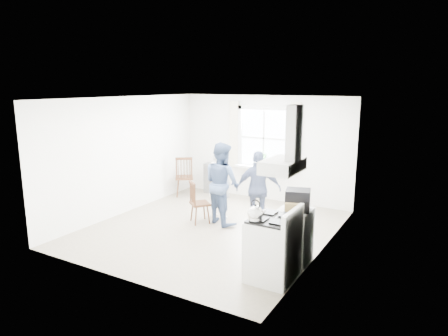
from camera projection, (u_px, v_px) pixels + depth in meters
room_shell at (211, 165)px, 7.82m from camera, size 4.62×5.12×2.64m
window_assembly at (263, 142)px, 9.86m from camera, size 1.88×0.24×1.70m
range_hood at (287, 155)px, 5.54m from camera, size 0.45×0.76×0.94m
shelf_unit at (213, 178)px, 10.66m from camera, size 0.40×0.30×0.80m
gas_stove at (273, 248)px, 5.91m from camera, size 0.68×0.76×1.12m
kettle at (255, 214)px, 5.67m from camera, size 0.23×0.23×0.32m
low_cabinet at (294, 236)px, 6.48m from camera, size 0.50×0.55×0.90m
stereo_stack at (298, 200)px, 6.30m from camera, size 0.45×0.43×0.34m
cardboard_box at (294, 208)px, 6.17m from camera, size 0.28×0.21×0.17m
windsor_chair_a at (184, 172)px, 10.23m from camera, size 0.61×0.61×1.06m
windsor_chair_b at (195, 198)px, 8.29m from camera, size 0.53×0.52×0.90m
person_left at (219, 183)px, 8.59m from camera, size 0.58×0.58×1.54m
person_mid at (222, 183)px, 8.25m from camera, size 1.10×1.10×1.71m
person_right at (259, 189)px, 8.10m from camera, size 1.19×1.19×1.55m
potted_plant at (263, 160)px, 9.86m from camera, size 0.22×0.22×0.35m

